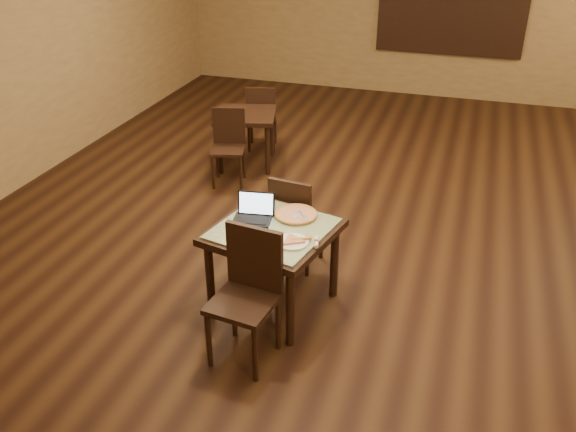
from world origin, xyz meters
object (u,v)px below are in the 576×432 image
(tiled_table, at_px, (273,238))
(other_table_b, at_px, (246,122))
(chair_main_near, at_px, (248,287))
(other_table_b_chair_far, at_px, (261,114))
(chair_main_far, at_px, (294,218))
(other_table_b_chair_near, at_px, (228,142))
(laptop, at_px, (254,212))
(pizza_pan, at_px, (296,216))

(tiled_table, xyz_separation_m, other_table_b, (-1.30, 2.75, -0.08))
(chair_main_near, distance_m, other_table_b_chair_far, 4.09)
(tiled_table, distance_m, other_table_b, 3.04)
(chair_main_far, height_order, other_table_b_chair_near, chair_main_far)
(chair_main_near, height_order, other_table_b_chair_near, chair_main_near)
(chair_main_far, bearing_deg, laptop, 76.89)
(chair_main_far, xyz_separation_m, other_table_b_chair_far, (-1.27, 2.65, -0.02))
(other_table_b, relative_size, other_table_b_chair_near, 1.01)
(chair_main_far, relative_size, laptop, 2.76)
(tiled_table, xyz_separation_m, other_table_b_chair_near, (-1.32, 2.22, -0.15))
(other_table_b, bearing_deg, chair_main_far, -73.60)
(tiled_table, xyz_separation_m, other_table_b_chair_far, (-1.28, 3.27, -0.15))
(chair_main_far, bearing_deg, tiled_table, 97.93)
(tiled_table, relative_size, other_table_b, 1.22)
(tiled_table, distance_m, other_table_b_chair_near, 2.59)
(other_table_b, bearing_deg, laptop, -82.25)
(chair_main_far, xyz_separation_m, other_table_b, (-1.29, 2.13, 0.05))
(tiled_table, distance_m, chair_main_near, 0.61)
(other_table_b_chair_near, xyz_separation_m, other_table_b_chair_far, (0.04, 1.05, 0.00))
(chair_main_near, bearing_deg, tiled_table, 98.29)
(laptop, bearing_deg, other_table_b_chair_near, 109.17)
(tiled_table, bearing_deg, chair_main_far, 103.57)
(other_table_b, relative_size, other_table_b_chair_far, 1.01)
(other_table_b_chair_near, bearing_deg, tiled_table, -74.11)
(laptop, distance_m, other_table_b_chair_near, 2.42)
(tiled_table, distance_m, other_table_b_chair_far, 3.52)
(pizza_pan, bearing_deg, other_table_b_chair_near, 125.99)
(tiled_table, xyz_separation_m, laptop, (-0.20, 0.10, 0.16))
(pizza_pan, height_order, other_table_b_chair_far, other_table_b_chair_far)
(tiled_table, xyz_separation_m, chair_main_near, (0.01, -0.61, -0.07))
(chair_main_near, distance_m, other_table_b, 3.60)
(tiled_table, bearing_deg, other_table_b_chair_near, 133.35)
(other_table_b_chair_far, bearing_deg, chair_main_near, 93.59)
(other_table_b_chair_near, height_order, other_table_b_chair_far, same)
(laptop, xyz_separation_m, other_table_b_chair_far, (-1.08, 3.17, -0.31))
(chair_main_far, bearing_deg, other_table_b, -51.78)
(other_table_b_chair_near, bearing_deg, other_table_b, 72.99)
(tiled_table, distance_m, chair_main_far, 0.63)
(other_table_b, xyz_separation_m, other_table_b_chair_near, (-0.02, -0.52, -0.07))
(pizza_pan, relative_size, other_table_b_chair_near, 0.37)
(tiled_table, bearing_deg, laptop, 166.19)
(chair_main_far, relative_size, other_table_b_chair_near, 1.05)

